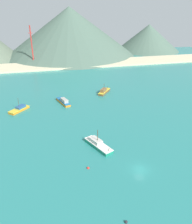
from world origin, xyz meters
The scene contains 11 objects.
ground centered at (0.00, 30.00, -0.25)m, with size 260.00×280.00×0.50m.
fishing_boat_2 centered at (-32.72, 45.94, 0.68)m, with size 8.29×8.66×5.35m.
fishing_boat_5 centered at (6.18, 57.47, 0.92)m, with size 8.03×9.33×4.85m.
fishing_boat_6 centered at (-8.12, 12.96, 0.82)m, with size 7.00×10.97×5.72m.
fishing_boat_7 centered at (-14.42, 49.20, 0.89)m, with size 5.46×10.79×2.41m.
buoy_0 centered at (-9.24, -14.20, 0.12)m, with size 0.66×0.66×0.66m.
buoy_1 centered at (-13.09, 3.65, 0.13)m, with size 0.73×0.73×0.73m.
beach_strip centered at (0.00, 117.81, 0.60)m, with size 247.00×23.12×1.20m, color beige.
hill_central centered at (4.12, 158.60, 19.20)m, with size 109.19×109.19×38.39m.
hill_east centered at (77.49, 160.66, 11.69)m, with size 57.76×57.76×23.38m.
radio_tower centered at (-27.12, 122.23, 13.81)m, with size 2.71×2.17×27.09m.
Camera 1 is at (-22.44, -43.40, 38.76)m, focal length 36.61 mm.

